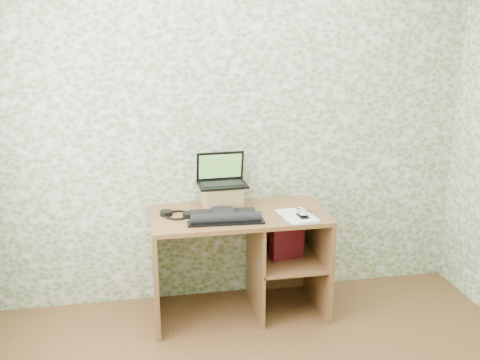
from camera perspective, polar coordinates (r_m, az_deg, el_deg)
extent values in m
plane|color=white|center=(3.83, -0.97, 5.77)|extent=(3.50, 0.00, 3.50)
cube|color=brown|center=(3.68, -0.12, -3.79)|extent=(1.20, 0.60, 0.03)
cube|color=brown|center=(3.77, -9.02, -9.66)|extent=(0.03, 0.60, 0.72)
cube|color=brown|center=(3.96, 8.32, -8.33)|extent=(0.03, 0.60, 0.72)
cube|color=brown|center=(3.84, 1.66, -8.94)|extent=(0.02, 0.56, 0.72)
cube|color=brown|center=(3.89, 5.05, -8.38)|extent=(0.46, 0.56, 0.02)
cube|color=brown|center=(4.15, 4.09, -7.00)|extent=(0.48, 0.02, 0.72)
cube|color=olive|center=(3.77, -1.89, -1.78)|extent=(0.28, 0.23, 0.16)
cube|color=black|center=(3.74, -1.91, -0.50)|extent=(0.35, 0.24, 0.02)
cube|color=black|center=(3.73, -1.89, -0.39)|extent=(0.30, 0.14, 0.00)
cube|color=black|center=(3.80, -2.13, 1.53)|extent=(0.34, 0.07, 0.21)
cube|color=#1A5B1E|center=(3.79, -2.12, 1.47)|extent=(0.31, 0.05, 0.18)
cube|color=black|center=(3.60, -1.79, -3.72)|extent=(0.45, 0.18, 0.04)
cube|color=black|center=(3.59, -1.79, -3.57)|extent=(0.15, 0.15, 0.06)
cylinder|color=black|center=(3.48, -1.51, -4.09)|extent=(0.47, 0.09, 0.07)
cube|color=black|center=(3.49, -1.49, -4.56)|extent=(0.51, 0.13, 0.01)
torus|color=black|center=(3.64, -6.67, -3.72)|extent=(0.23, 0.23, 0.02)
cylinder|color=black|center=(3.67, -7.87, -3.51)|extent=(0.09, 0.09, 0.03)
cylinder|color=black|center=(3.62, -5.46, -3.72)|extent=(0.09, 0.09, 0.03)
cube|color=silver|center=(3.62, 6.11, -3.85)|extent=(0.25, 0.32, 0.01)
ellipsoid|color=silver|center=(3.59, 6.70, -3.63)|extent=(0.07, 0.11, 0.04)
cylinder|color=black|center=(3.71, 6.79, -3.18)|extent=(0.09, 0.11, 0.01)
cube|color=maroon|center=(3.82, 5.00, -6.30)|extent=(0.25, 0.13, 0.29)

